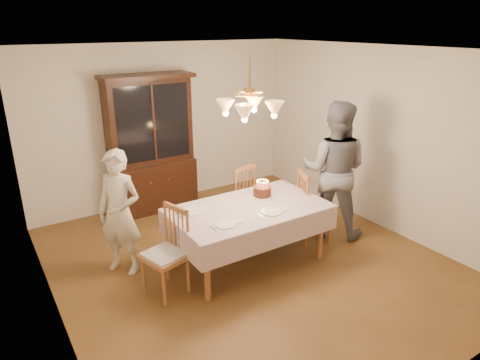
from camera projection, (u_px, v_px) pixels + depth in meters
ground at (248, 261)px, 5.47m from camera, size 5.00×5.00×0.00m
room_shell at (249, 142)px, 4.92m from camera, size 5.00×5.00×5.00m
dining_table at (249, 213)px, 5.24m from camera, size 1.90×1.10×0.76m
china_hutch at (151, 147)px, 6.72m from camera, size 1.38×0.54×2.16m
chair_far_side at (237, 200)px, 6.24m from camera, size 0.52×0.51×1.00m
chair_left_end at (165, 256)px, 4.71m from camera, size 0.52×0.53×1.00m
chair_right_end at (314, 210)px, 5.89m from camera, size 0.56×0.57×1.00m
elderly_woman at (120, 213)px, 5.04m from camera, size 0.63×0.66×1.53m
adult_in_grey at (334, 170)px, 5.91m from camera, size 1.15×1.18×1.92m
birthday_cake at (262, 192)px, 5.50m from camera, size 0.30×0.30×0.22m
place_setting_near_left at (227, 224)px, 4.75m from camera, size 0.38×0.24×0.02m
place_setting_near_right at (273, 212)px, 5.07m from camera, size 0.40×0.25×0.02m
place_setting_far_left at (193, 211)px, 5.08m from camera, size 0.40×0.25×0.02m
chandelier at (250, 108)px, 4.79m from camera, size 0.62×0.62×0.73m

